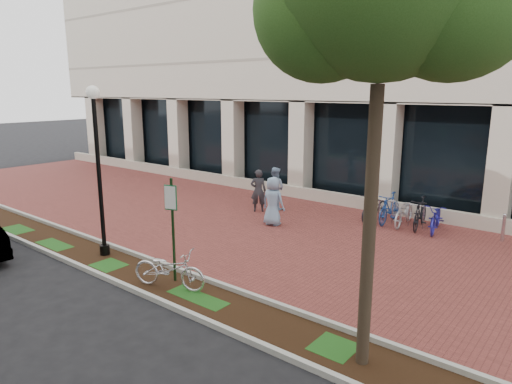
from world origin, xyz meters
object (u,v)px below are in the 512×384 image
Objects in this scene: parking_sign at (172,217)px; bollard at (504,227)px; lamppost at (98,163)px; locked_bicycle at (169,269)px; pedestrian_left at (258,191)px; pedestrian_right at (273,201)px; pedestrian_mid at (275,188)px; bike_rack_cluster at (404,212)px.

bollard is (5.76, 8.50, -1.19)m from parking_sign.
parking_sign is 0.55× the size of lamppost.
parking_sign is 1.40× the size of locked_bicycle.
parking_sign is 7.05m from pedestrian_left.
lamppost reaches higher than parking_sign.
pedestrian_right reaches higher than bollard.
lamppost is 12.41m from bollard.
parking_sign reaches higher than pedestrian_left.
pedestrian_left is 1.90m from pedestrian_right.
parking_sign is at bearing 95.61° from pedestrian_right.
lamppost is at bearing 81.01° from pedestrian_mid.
locked_bicycle is 8.94m from bike_rack_cluster.
lamppost reaches higher than bollard.
pedestrian_right is at bearing -146.26° from bike_rack_cluster.
bollard is 3.09m from bike_rack_cluster.
lamppost is 2.55× the size of locked_bicycle.
pedestrian_mid is (0.74, 7.30, -1.85)m from lamppost.
lamppost reaches higher than pedestrian_right.
pedestrian_left is at bearing 93.25° from parking_sign.
pedestrian_right is (-0.97, 5.43, -0.79)m from parking_sign.
parking_sign is 2.85× the size of bollard.
pedestrian_right is at bearing 107.08° from pedestrian_left.
bike_rack_cluster is at bearing 161.21° from pedestrian_left.
pedestrian_mid is (-2.26, 7.29, -0.81)m from parking_sign.
lamppost is 7.57m from pedestrian_mid.
bike_rack_cluster is at bearing -172.21° from pedestrian_mid.
pedestrian_mid is at bearing -1.52° from locked_bicycle.
bollard is at bearing 38.16° from parking_sign.
locked_bicycle is 10.44m from bollard.
locked_bicycle is (0.23, -0.36, -1.16)m from parking_sign.
pedestrian_left is (-2.74, 6.89, 0.35)m from locked_bicycle.
lamppost is 2.86× the size of pedestrian_left.
pedestrian_left is at bearing 2.13° from locked_bicycle.
parking_sign reaches higher than locked_bicycle.
pedestrian_right is 4.62m from bike_rack_cluster.
parking_sign is 1.55× the size of pedestrian_mid.
parking_sign is 3.17m from lamppost.
parking_sign is at bearing -124.09° from bollard.
bike_rack_cluster is at bearing -35.42° from locked_bicycle.
bollard is (5.52, 8.86, -0.03)m from locked_bicycle.
bike_rack_cluster is (5.67, 8.26, -2.18)m from lamppost.
lamppost is 5.21× the size of bollard.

